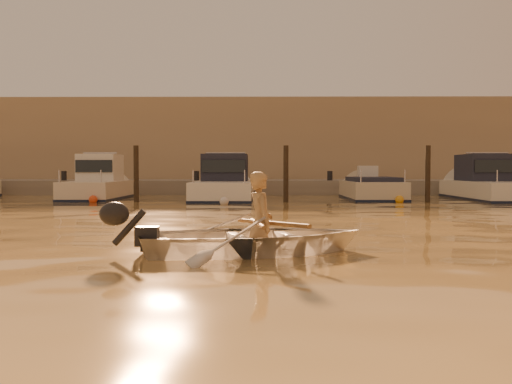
{
  "coord_description": "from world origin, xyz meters",
  "views": [
    {
      "loc": [
        -1.01,
        -8.83,
        1.19
      ],
      "look_at": [
        -1.14,
        3.13,
        0.75
      ],
      "focal_mm": 45.0,
      "sensor_mm": 36.0,
      "label": 1
    }
  ],
  "objects_px": {
    "moored_boat_1": "(97,183)",
    "moored_boat_4": "(492,183)",
    "moored_boat_3": "(372,193)",
    "waterfront_building": "(281,147)",
    "dinghy": "(254,238)",
    "person": "(261,223)",
    "moored_boat_2": "(224,183)"
  },
  "relations": [
    {
      "from": "moored_boat_1",
      "to": "moored_boat_4",
      "type": "xyz_separation_m",
      "value": [
        15.31,
        0.0,
        0.0
      ]
    },
    {
      "from": "moored_boat_3",
      "to": "waterfront_building",
      "type": "bearing_deg",
      "value": 106.21
    },
    {
      "from": "dinghy",
      "to": "waterfront_building",
      "type": "height_order",
      "value": "waterfront_building"
    },
    {
      "from": "person",
      "to": "moored_boat_1",
      "type": "relative_size",
      "value": 0.26
    },
    {
      "from": "moored_boat_2",
      "to": "moored_boat_3",
      "type": "bearing_deg",
      "value": 0.0
    },
    {
      "from": "waterfront_building",
      "to": "moored_boat_1",
      "type": "bearing_deg",
      "value": -124.14
    },
    {
      "from": "person",
      "to": "waterfront_building",
      "type": "height_order",
      "value": "waterfront_building"
    },
    {
      "from": "moored_boat_3",
      "to": "waterfront_building",
      "type": "height_order",
      "value": "waterfront_building"
    },
    {
      "from": "moored_boat_1",
      "to": "moored_boat_4",
      "type": "bearing_deg",
      "value": 0.0
    },
    {
      "from": "dinghy",
      "to": "person",
      "type": "bearing_deg",
      "value": -90.0
    },
    {
      "from": "moored_boat_2",
      "to": "waterfront_building",
      "type": "xyz_separation_m",
      "value": [
        2.5,
        11.0,
        1.77
      ]
    },
    {
      "from": "dinghy",
      "to": "moored_boat_2",
      "type": "xyz_separation_m",
      "value": [
        -1.36,
        15.87,
        0.41
      ]
    },
    {
      "from": "moored_boat_2",
      "to": "waterfront_building",
      "type": "height_order",
      "value": "waterfront_building"
    },
    {
      "from": "moored_boat_2",
      "to": "person",
      "type": "bearing_deg",
      "value": -84.74
    },
    {
      "from": "moored_boat_1",
      "to": "moored_boat_3",
      "type": "height_order",
      "value": "moored_boat_1"
    },
    {
      "from": "dinghy",
      "to": "moored_boat_4",
      "type": "relative_size",
      "value": 0.45
    },
    {
      "from": "person",
      "to": "moored_boat_3",
      "type": "distance_m",
      "value": 16.41
    },
    {
      "from": "moored_boat_2",
      "to": "moored_boat_1",
      "type": "bearing_deg",
      "value": 180.0
    },
    {
      "from": "waterfront_building",
      "to": "moored_boat_4",
      "type": "bearing_deg",
      "value": -54.47
    },
    {
      "from": "person",
      "to": "moored_boat_3",
      "type": "relative_size",
      "value": 0.26
    },
    {
      "from": "moored_boat_1",
      "to": "moored_boat_2",
      "type": "relative_size",
      "value": 0.77
    },
    {
      "from": "moored_boat_3",
      "to": "moored_boat_4",
      "type": "xyz_separation_m",
      "value": [
        4.66,
        0.0,
        0.4
      ]
    },
    {
      "from": "dinghy",
      "to": "moored_boat_1",
      "type": "bearing_deg",
      "value": 6.51
    },
    {
      "from": "moored_boat_2",
      "to": "dinghy",
      "type": "bearing_deg",
      "value": -85.09
    },
    {
      "from": "waterfront_building",
      "to": "moored_boat_2",
      "type": "bearing_deg",
      "value": -102.82
    },
    {
      "from": "dinghy",
      "to": "moored_boat_4",
      "type": "bearing_deg",
      "value": -44.74
    },
    {
      "from": "person",
      "to": "waterfront_building",
      "type": "bearing_deg",
      "value": -17.42
    },
    {
      "from": "person",
      "to": "moored_boat_1",
      "type": "bearing_deg",
      "value": 6.84
    },
    {
      "from": "moored_boat_3",
      "to": "moored_boat_1",
      "type": "bearing_deg",
      "value": 180.0
    },
    {
      "from": "dinghy",
      "to": "waterfront_building",
      "type": "relative_size",
      "value": 0.07
    },
    {
      "from": "moored_boat_4",
      "to": "moored_boat_1",
      "type": "bearing_deg",
      "value": 180.0
    },
    {
      "from": "moored_boat_3",
      "to": "moored_boat_4",
      "type": "height_order",
      "value": "moored_boat_4"
    }
  ]
}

